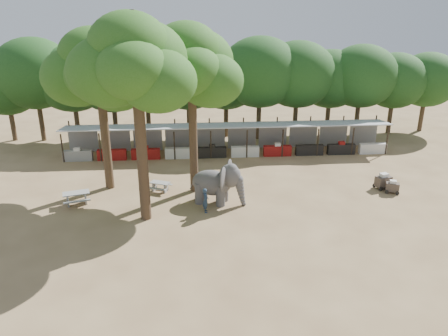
{
  "coord_description": "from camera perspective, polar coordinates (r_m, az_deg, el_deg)",
  "views": [
    {
      "loc": [
        -3.06,
        -22.19,
        12.34
      ],
      "look_at": [
        -1.0,
        5.0,
        2.0
      ],
      "focal_mm": 35.0,
      "sensor_mm": 36.0,
      "label": 1
    }
  ],
  "objects": [
    {
      "name": "yard_tree_left",
      "position": [
        30.28,
        -16.23,
        12.11
      ],
      "size": [
        7.1,
        6.9,
        11.02
      ],
      "color": "#332316",
      "rests_on": "ground"
    },
    {
      "name": "picnic_table_near",
      "position": [
        30.01,
        -18.72,
        -3.55
      ],
      "size": [
        2.0,
        1.89,
        0.83
      ],
      "rotation": [
        0.0,
        0.0,
        0.28
      ],
      "color": "gray",
      "rests_on": "ground"
    },
    {
      "name": "backdrop_trees",
      "position": [
        41.86,
        -0.09,
        11.38
      ],
      "size": [
        46.46,
        5.95,
        8.33
      ],
      "color": "#332316",
      "rests_on": "ground"
    },
    {
      "name": "yard_tree_center",
      "position": [
        24.77,
        -11.74,
        13.09
      ],
      "size": [
        7.1,
        6.9,
        12.04
      ],
      "color": "#332316",
      "rests_on": "ground"
    },
    {
      "name": "elephant",
      "position": [
        28.32,
        -0.8,
        -1.94
      ],
      "size": [
        3.78,
        2.86,
        2.81
      ],
      "rotation": [
        0.0,
        0.0,
        -0.34
      ],
      "color": "#434141",
      "rests_on": "ground"
    },
    {
      "name": "cart_front",
      "position": [
        32.81,
        20.08,
        -1.6
      ],
      "size": [
        1.33,
        1.06,
        1.13
      ],
      "rotation": [
        0.0,
        0.0,
        0.29
      ],
      "color": "#3B3029",
      "rests_on": "ground"
    },
    {
      "name": "handler",
      "position": [
        27.32,
        -2.43,
        -4.24
      ],
      "size": [
        0.42,
        0.6,
        1.6
      ],
      "primitive_type": "imported",
      "rotation": [
        0.0,
        0.0,
        1.63
      ],
      "color": "#26384C",
      "rests_on": "ground"
    },
    {
      "name": "picnic_table_far",
      "position": [
        30.74,
        -8.33,
        -2.25
      ],
      "size": [
        1.71,
        1.64,
        0.67
      ],
      "rotation": [
        0.0,
        0.0,
        -0.41
      ],
      "color": "gray",
      "rests_on": "ground"
    },
    {
      "name": "yard_tree_back",
      "position": [
        28.63,
        -4.56,
        13.08
      ],
      "size": [
        7.1,
        6.9,
        11.36
      ],
      "color": "#332316",
      "rests_on": "ground"
    },
    {
      "name": "vendor_stalls",
      "position": [
        37.84,
        0.5,
        3.62
      ],
      "size": [
        28.0,
        2.99,
        2.8
      ],
      "color": "#AEB0B5",
      "rests_on": "ground"
    },
    {
      "name": "cart_back",
      "position": [
        32.31,
        21.14,
        -2.29
      ],
      "size": [
        1.1,
        0.91,
        0.92
      ],
      "rotation": [
        0.0,
        0.0,
        -0.36
      ],
      "color": "#3B3029",
      "rests_on": "ground"
    },
    {
      "name": "ground",
      "position": [
        25.57,
        3.12,
        -8.12
      ],
      "size": [
        100.0,
        100.0,
        0.0
      ],
      "primitive_type": "plane",
      "color": "brown",
      "rests_on": "ground"
    }
  ]
}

